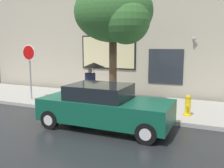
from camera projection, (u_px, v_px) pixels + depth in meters
The scene contains 8 objects.
ground_plane at pixel (88, 124), 9.05m from camera, with size 60.00×60.00×0.00m, color black.
sidewalk at pixel (119, 104), 11.76m from camera, with size 20.00×4.00×0.15m, color #A3A099.
building_facade at pixel (137, 32), 13.49m from camera, with size 20.00×0.67×7.00m.
parked_car at pixel (104, 107), 8.52m from camera, with size 4.46×1.93×1.49m.
fire_hydrant at pixel (188, 105), 9.48m from camera, with size 0.30×0.44×0.80m.
pedestrian_with_umbrella at pixel (93, 70), 11.79m from camera, with size 1.06×1.06×1.84m.
street_tree at pixel (116, 14), 9.70m from camera, with size 3.18×2.70×5.14m.
stop_sign at pixel (29, 61), 12.07m from camera, with size 0.76×0.10×2.68m.
Camera 1 is at (4.28, -7.64, 2.83)m, focal length 40.13 mm.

